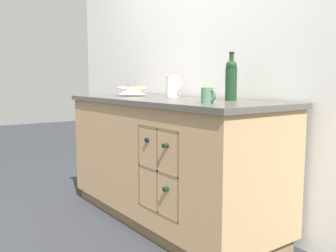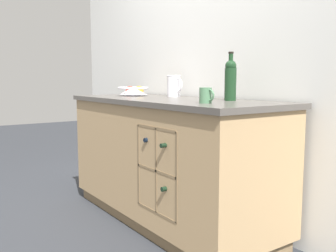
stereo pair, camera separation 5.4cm
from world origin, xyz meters
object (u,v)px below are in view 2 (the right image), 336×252
at_px(fruit_bowl, 133,90).
at_px(white_pitcher, 174,86).
at_px(standing_wine_bottle, 231,79).
at_px(ceramic_mug, 206,95).

bearing_deg(fruit_bowl, white_pitcher, 28.04).
bearing_deg(white_pitcher, standing_wine_bottle, -4.08).
relative_size(white_pitcher, standing_wine_bottle, 0.54).
height_order(white_pitcher, ceramic_mug, white_pitcher).
distance_m(fruit_bowl, ceramic_mug, 1.15).
bearing_deg(ceramic_mug, fruit_bowl, 171.36).
bearing_deg(white_pitcher, fruit_bowl, -151.96).
height_order(fruit_bowl, ceramic_mug, ceramic_mug).
bearing_deg(white_pitcher, ceramic_mug, -23.81).
distance_m(fruit_bowl, white_pitcher, 0.39).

